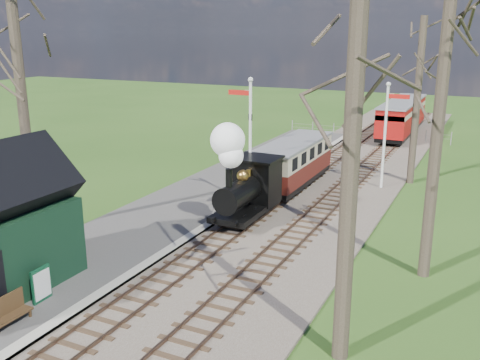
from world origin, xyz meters
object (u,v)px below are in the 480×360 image
Objects in this scene: semaphore_far at (387,128)px; locomotive at (245,178)px; coach at (294,161)px; sign_board at (41,284)px; red_carriage_b at (407,112)px; person at (61,262)px; bench at (5,312)px; semaphore_near at (249,134)px; red_carriage_a at (396,122)px.

semaphore_far is 1.27× the size of locomotive.
sign_board is at bearing -99.05° from coach.
red_carriage_b is (-1.77, 18.75, -1.76)m from semaphore_far.
semaphore_far is 0.79× the size of coach.
red_carriage_b is (2.60, 20.71, 0.07)m from coach.
locomotive reaches higher than person.
locomotive reaches higher than coach.
bench is at bearing 170.63° from person.
semaphore_near is 13.35m from bench.
semaphore_near reaches higher than red_carriage_a.
semaphore_far is 18.87m from sign_board.
coach is at bearing -155.82° from semaphore_far.
sign_board is (-2.45, -9.37, -1.34)m from locomotive.
semaphore_near reaches higher than red_carriage_b.
locomotive is at bearing -90.11° from coach.
red_carriage_a is at bearing -32.84° from person.
red_carriage_a is at bearing 83.00° from locomotive.
person is (-2.20, -10.03, -2.78)m from semaphore_near.
red_carriage_b is at bearing 82.25° from semaphore_near.
bench is 1.14× the size of person.
red_carriage_b is at bearing -31.17° from person.
locomotive is at bearing -69.53° from semaphore_near.
person is at bearing 102.71° from bench.
locomotive is 3.07× the size of bench.
red_carriage_b reaches higher than person.
sign_board is at bearing -104.63° from locomotive.
person is (-0.51, 1.36, 0.10)m from sign_board.
red_carriage_a is 31.07m from sign_board.
person is at bearing -114.60° from semaphore_far.
semaphore_far reaches higher than person.
red_carriage_a is at bearing 81.31° from bench.
red_carriage_a reaches higher than sign_board.
semaphore_far is at bearing 24.18° from coach.
locomotive reaches higher than red_carriage_a.
red_carriage_b is 5.06× the size of sign_board.
locomotive is 11.22m from bench.
person is at bearing -101.90° from coach.
locomotive is (0.76, -2.03, -1.54)m from semaphore_near.
red_carriage_a is at bearing 97.63° from semaphore_far.
semaphore_far reaches higher than bench.
sign_board is at bearing -97.96° from red_carriage_b.
semaphore_near reaches higher than sign_board.
semaphore_far is 17.81m from person.
red_carriage_a is (2.61, 21.28, -0.49)m from locomotive.
coach is at bearing 79.21° from semaphore_near.
red_carriage_a is (3.37, 19.25, -2.03)m from semaphore_near.
person is (-7.34, -16.03, -2.51)m from semaphore_far.
locomotive is at bearing -42.33° from person.
person is at bearing -100.76° from red_carriage_a.
semaphore_near is at bearing -97.75° from red_carriage_b.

